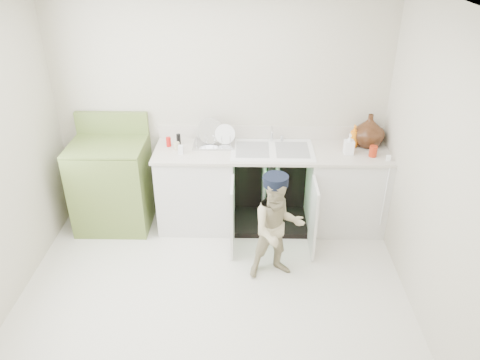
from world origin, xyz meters
name	(u,v)px	position (x,y,z in m)	size (l,w,h in m)	color
ground	(213,297)	(0.00, 0.00, 0.00)	(3.50, 3.50, 0.00)	beige
room_shell	(209,175)	(0.00, 0.00, 1.25)	(6.00, 5.50, 1.26)	beige
counter_run	(274,185)	(0.59, 1.21, 0.48)	(2.44, 1.02, 1.25)	silver
avocado_stove	(112,184)	(-1.16, 1.18, 0.50)	(0.78, 0.65, 1.20)	olive
repair_worker	(277,227)	(0.57, 0.34, 0.53)	(0.58, 0.77, 1.05)	tan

